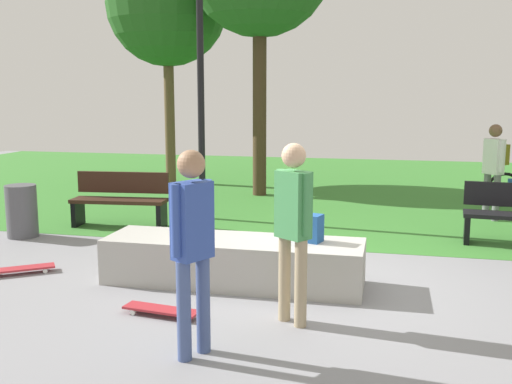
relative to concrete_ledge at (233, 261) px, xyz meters
name	(u,v)px	position (x,y,z in m)	size (l,w,h in m)	color
ground_plane	(303,284)	(0.81, 0.13, -0.27)	(28.00, 28.00, 0.00)	gray
grass_lawn	(349,186)	(0.81, 7.94, -0.26)	(26.60, 12.38, 0.01)	#387A2D
concrete_ledge	(233,261)	(0.00, 0.00, 0.00)	(3.04, 0.86, 0.54)	#A8A59E
backpack_on_ledge	(310,228)	(0.89, 0.09, 0.43)	(0.28, 0.20, 0.32)	#1E4C8C
skater_performing_trick	(192,237)	(0.19, -1.98, 0.77)	(0.33, 0.39, 1.77)	#3F5184
skater_watching	(293,219)	(0.88, -1.07, 0.77)	(0.38, 0.35, 1.76)	tan
skateboard_by_ledge	(161,310)	(-0.44, -1.18, -0.20)	(0.82, 0.30, 0.08)	#A5262D
skateboard_spare	(21,269)	(-2.68, -0.24, -0.20)	(0.77, 0.63, 0.08)	#A5262D
park_bench_near_path	(120,198)	(-2.67, 2.56, 0.21)	(1.64, 0.62, 0.91)	#331E14
tree_leaning_ash	(167,6)	(-3.66, 7.50, 4.07)	(2.94, 2.94, 5.84)	brown
lamp_post	(200,60)	(-1.51, 3.47, 2.53)	(0.28, 0.28, 4.66)	black
trash_bin	(22,211)	(-3.83, 1.50, 0.14)	(0.47, 0.47, 0.82)	#4C4C51
pedestrian_with_backpack	(494,163)	(3.56, 4.50, 0.75)	(0.45, 0.44, 1.70)	slate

